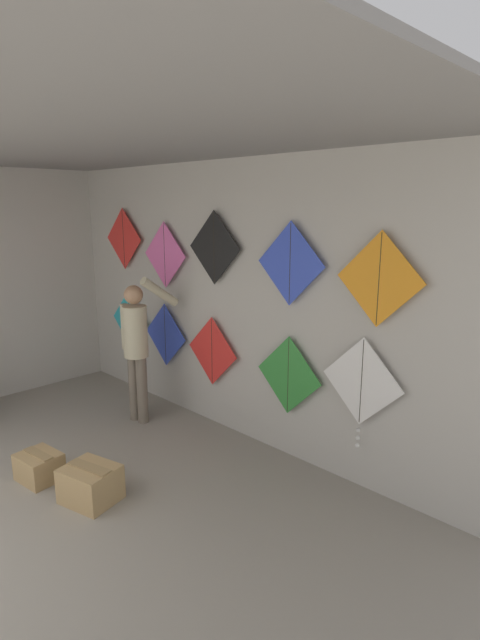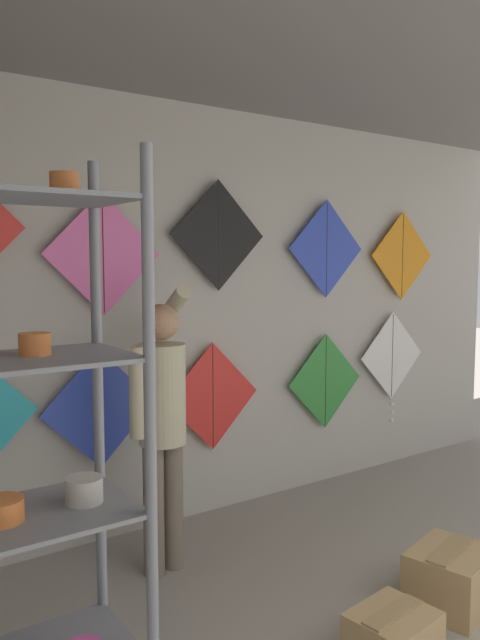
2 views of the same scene
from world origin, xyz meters
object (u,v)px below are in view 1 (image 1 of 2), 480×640
Objects in this scene: kite_0 at (130,320)px; kite_7 at (214,248)px; kite_4 at (361,385)px; kite_8 at (290,264)px; kite_9 at (379,279)px; kite_6 at (165,255)px; kite_1 at (165,335)px; kite_5 at (124,239)px; cardboard_box_spare at (39,467)px; shopkeeper at (137,341)px; cardboard_box at (90,484)px; kite_2 at (212,351)px; kite_3 at (288,375)px.

kite_7 is at bearing 0.00° from kite_0.
kite_0 is at bearing 179.99° from kite_4.
kite_8 is 0.87m from kite_9.
kite_9 is at bearing 0.00° from kite_6.
kite_5 is at bearing 180.00° from kite_1.
cardboard_box_spare is at bearing -139.47° from kite_9.
cardboard_box is (1.03, -1.18, -0.77)m from shopkeeper.
cardboard_box_spare is 0.52× the size of kite_8.
kite_1 is at bearing 0.00° from kite_5.
kite_2 is at bearing 179.98° from kite_4.
shopkeeper is 2.52m from kite_4.
cardboard_box_spare is at bearing -72.52° from kite_1.
kite_7 is 0.99m from kite_8.
kite_8 is at bearing 180.00° from kite_9.
kite_3 is 0.78× the size of kite_4.
kite_0 is at bearing 180.00° from kite_3.
kite_1 reaches higher than cardboard_box_spare.
kite_4 is (2.63, -0.00, 0.07)m from kite_1.
kite_6 is 0.84m from kite_7.
shopkeeper is 2.19× the size of kite_2.
kite_2 is at bearing 0.00° from kite_1.
kite_5 is at bearing 180.00° from kite_2.
shopkeeper is 2.19× the size of kite_1.
kite_4 is 1.28× the size of kite_5.
kite_9 is at bearing 0.00° from kite_7.
kite_0 is (-0.91, 0.50, 0.00)m from shopkeeper.
kite_8 reaches higher than kite_0.
shopkeeper is 2.19× the size of kite_7.
kite_6 is at bearing 180.00° from kite_2.
cardboard_box_spare is at bearing -73.70° from kite_6.
kite_0 is 0.78× the size of kite_4.
cardboard_box is 1.27× the size of cardboard_box_spare.
kite_0 is 1.00× the size of kite_9.
kite_9 is at bearing 0.00° from kite_1.
cardboard_box is 1.86m from kite_2.
cardboard_box is 2.63m from kite_6.
kite_9 is (0.86, 0.00, 0.98)m from kite_3.
kite_5 reaches higher than kite_9.
shopkeeper is 2.01m from kite_8.
kite_4 is 2.03m from kite_7.
kite_1 is 0.78× the size of kite_4.
kite_0 reaches higher than kite_2.
kite_8 reaches higher than cardboard_box_spare.
kite_8 is (1.04, 0.00, 1.02)m from kite_2.
kite_8 is (0.67, 1.68, 1.71)m from cardboard_box.
kite_7 is (-1.76, 0.00, 1.01)m from kite_4.
kite_4 reaches higher than kite_1.
shopkeeper is 0.84m from kite_2.
kite_9 reaches higher than shopkeeper.
kite_3 is 2.07m from kite_6.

